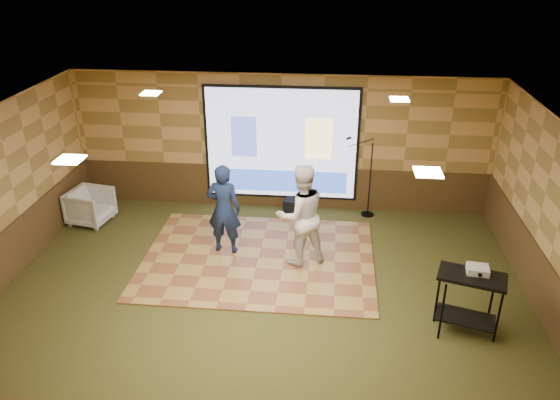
# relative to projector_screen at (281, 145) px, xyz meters

# --- Properties ---
(ground) EXTENTS (9.00, 9.00, 0.00)m
(ground) POSITION_rel_projector_screen_xyz_m (0.00, -3.44, -1.47)
(ground) COLOR #253116
(ground) RESTS_ON ground
(room_shell) EXTENTS (9.04, 7.04, 3.02)m
(room_shell) POSITION_rel_projector_screen_xyz_m (0.00, -3.44, 0.62)
(room_shell) COLOR tan
(room_shell) RESTS_ON ground
(wainscot_back) EXTENTS (9.00, 0.04, 0.95)m
(wainscot_back) POSITION_rel_projector_screen_xyz_m (0.00, 0.04, -1.00)
(wainscot_back) COLOR #463217
(wainscot_back) RESTS_ON ground
(wainscot_left) EXTENTS (0.04, 7.00, 0.95)m
(wainscot_left) POSITION_rel_projector_screen_xyz_m (-4.48, -3.44, -1.00)
(wainscot_left) COLOR #463217
(wainscot_left) RESTS_ON ground
(wainscot_right) EXTENTS (0.04, 7.00, 0.95)m
(wainscot_right) POSITION_rel_projector_screen_xyz_m (4.48, -3.44, -1.00)
(wainscot_right) COLOR #463217
(wainscot_right) RESTS_ON ground
(projector_screen) EXTENTS (3.32, 0.06, 2.52)m
(projector_screen) POSITION_rel_projector_screen_xyz_m (0.00, 0.00, 0.00)
(projector_screen) COLOR black
(projector_screen) RESTS_ON room_shell
(downlight_nw) EXTENTS (0.32, 0.32, 0.02)m
(downlight_nw) POSITION_rel_projector_screen_xyz_m (-2.20, -1.64, 1.50)
(downlight_nw) COLOR beige
(downlight_nw) RESTS_ON room_shell
(downlight_ne) EXTENTS (0.32, 0.32, 0.02)m
(downlight_ne) POSITION_rel_projector_screen_xyz_m (2.20, -1.64, 1.50)
(downlight_ne) COLOR beige
(downlight_ne) RESTS_ON room_shell
(downlight_sw) EXTENTS (0.32, 0.32, 0.02)m
(downlight_sw) POSITION_rel_projector_screen_xyz_m (-2.20, -4.94, 1.50)
(downlight_sw) COLOR beige
(downlight_sw) RESTS_ON room_shell
(downlight_se) EXTENTS (0.32, 0.32, 0.02)m
(downlight_se) POSITION_rel_projector_screen_xyz_m (2.20, -4.94, 1.50)
(downlight_se) COLOR beige
(downlight_se) RESTS_ON room_shell
(dance_floor) EXTENTS (4.32, 3.30, 0.03)m
(dance_floor) POSITION_rel_projector_screen_xyz_m (-0.22, -2.27, -1.46)
(dance_floor) COLOR #A9803D
(dance_floor) RESTS_ON ground
(player_left) EXTENTS (0.68, 0.48, 1.77)m
(player_left) POSITION_rel_projector_screen_xyz_m (-0.88, -2.05, -0.56)
(player_left) COLOR #162345
(player_left) RESTS_ON dance_floor
(player_right) EXTENTS (1.15, 1.05, 1.92)m
(player_right) POSITION_rel_projector_screen_xyz_m (0.57, -2.31, -0.48)
(player_right) COLOR silver
(player_right) RESTS_ON dance_floor
(av_table) EXTENTS (0.97, 0.51, 1.02)m
(av_table) POSITION_rel_projector_screen_xyz_m (3.19, -4.07, -0.75)
(av_table) COLOR black
(av_table) RESTS_ON ground
(projector) EXTENTS (0.34, 0.30, 0.10)m
(projector) POSITION_rel_projector_screen_xyz_m (3.28, -3.98, -0.40)
(projector) COLOR silver
(projector) RESTS_ON av_table
(mic_stand) EXTENTS (0.70, 0.29, 1.79)m
(mic_stand) POSITION_rel_projector_screen_xyz_m (1.87, -0.22, -0.98)
(mic_stand) COLOR black
(mic_stand) RESTS_ON ground
(banquet_chair) EXTENTS (0.95, 0.93, 0.74)m
(banquet_chair) POSITION_rel_projector_screen_xyz_m (-3.95, -1.11, -1.10)
(banquet_chair) COLOR gray
(banquet_chair) RESTS_ON ground
(duffel_bag) EXTENTS (0.54, 0.43, 0.29)m
(duffel_bag) POSITION_rel_projector_screen_xyz_m (0.34, -0.24, -1.33)
(duffel_bag) COLOR black
(duffel_bag) RESTS_ON ground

